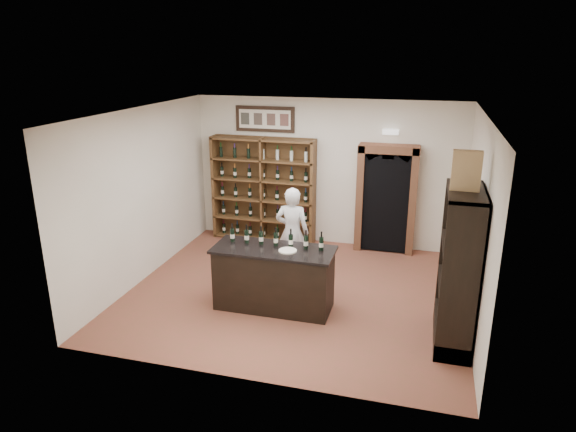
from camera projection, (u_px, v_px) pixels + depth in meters
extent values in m
plane|color=brown|center=(296.00, 292.00, 8.68)|extent=(5.50, 5.50, 0.00)
plane|color=white|center=(297.00, 113.00, 7.75)|extent=(5.50, 5.50, 0.00)
cube|color=white|center=(326.00, 173.00, 10.51)|extent=(5.50, 0.04, 3.00)
cube|color=white|center=(143.00, 195.00, 8.91)|extent=(0.04, 5.00, 3.00)
cube|color=white|center=(477.00, 222.00, 7.53)|extent=(0.04, 5.00, 3.00)
cube|color=brown|center=(266.00, 188.00, 10.93)|extent=(2.20, 0.02, 2.20)
cube|color=brown|center=(216.00, 186.00, 11.03)|extent=(0.06, 0.38, 2.20)
cube|color=brown|center=(313.00, 193.00, 10.50)|extent=(0.06, 0.38, 2.20)
cube|color=brown|center=(263.00, 190.00, 10.77)|extent=(0.04, 0.38, 2.20)
cube|color=brown|center=(264.00, 237.00, 11.09)|extent=(2.18, 0.38, 0.04)
cube|color=brown|center=(264.00, 218.00, 10.96)|extent=(2.18, 0.38, 0.04)
cube|color=brown|center=(263.00, 199.00, 10.83)|extent=(2.18, 0.38, 0.03)
cube|color=brown|center=(263.00, 180.00, 10.70)|extent=(2.18, 0.38, 0.04)
cube|color=brown|center=(263.00, 160.00, 10.57)|extent=(2.18, 0.38, 0.04)
cube|color=brown|center=(263.00, 140.00, 10.44)|extent=(2.18, 0.38, 0.04)
cube|color=black|center=(265.00, 119.00, 10.48)|extent=(1.25, 0.04, 0.52)
cube|color=black|center=(386.00, 200.00, 10.18)|extent=(0.97, 0.29, 2.05)
cube|color=#AF6944|center=(360.00, 198.00, 10.29)|extent=(0.14, 0.35, 2.15)
cube|color=#AF6944|center=(413.00, 201.00, 10.03)|extent=(0.14, 0.35, 2.15)
cube|color=#AF6944|center=(389.00, 149.00, 9.84)|extent=(1.15, 0.35, 0.16)
cube|color=white|center=(391.00, 132.00, 9.84)|extent=(0.30, 0.10, 0.10)
cube|color=black|center=(274.00, 280.00, 8.04)|extent=(1.80, 0.70, 0.94)
cube|color=black|center=(274.00, 250.00, 7.88)|extent=(1.88, 0.78, 0.04)
cylinder|color=black|center=(232.00, 235.00, 8.13)|extent=(0.07, 0.07, 0.21)
cylinder|color=silver|center=(232.00, 236.00, 8.14)|extent=(0.07, 0.07, 0.07)
cylinder|color=black|center=(232.00, 226.00, 8.09)|extent=(0.03, 0.03, 0.09)
cylinder|color=black|center=(247.00, 237.00, 8.07)|extent=(0.07, 0.07, 0.21)
cylinder|color=silver|center=(247.00, 237.00, 8.08)|extent=(0.07, 0.07, 0.07)
cylinder|color=black|center=(246.00, 228.00, 8.03)|extent=(0.03, 0.03, 0.09)
cylinder|color=black|center=(261.00, 238.00, 8.01)|extent=(0.07, 0.07, 0.21)
cylinder|color=silver|center=(261.00, 239.00, 8.02)|extent=(0.07, 0.07, 0.07)
cylinder|color=black|center=(261.00, 229.00, 7.97)|extent=(0.03, 0.03, 0.09)
cylinder|color=black|center=(276.00, 239.00, 7.95)|extent=(0.07, 0.07, 0.21)
cylinder|color=silver|center=(276.00, 240.00, 7.96)|extent=(0.07, 0.07, 0.07)
cylinder|color=black|center=(276.00, 230.00, 7.91)|extent=(0.03, 0.03, 0.09)
cylinder|color=black|center=(291.00, 241.00, 7.89)|extent=(0.07, 0.07, 0.21)
cylinder|color=silver|center=(291.00, 242.00, 7.90)|extent=(0.07, 0.07, 0.07)
cylinder|color=black|center=(291.00, 232.00, 7.84)|extent=(0.03, 0.03, 0.09)
cylinder|color=black|center=(306.00, 242.00, 7.83)|extent=(0.07, 0.07, 0.21)
cylinder|color=silver|center=(306.00, 243.00, 7.84)|extent=(0.07, 0.07, 0.07)
cylinder|color=black|center=(306.00, 233.00, 7.78)|extent=(0.03, 0.03, 0.09)
cylinder|color=black|center=(321.00, 244.00, 7.77)|extent=(0.07, 0.07, 0.21)
cylinder|color=silver|center=(321.00, 245.00, 7.78)|extent=(0.07, 0.07, 0.07)
cylinder|color=black|center=(321.00, 235.00, 7.72)|extent=(0.03, 0.03, 0.09)
cube|color=black|center=(476.00, 271.00, 6.83)|extent=(0.02, 1.20, 2.20)
cube|color=black|center=(460.00, 288.00, 6.36)|extent=(0.48, 0.04, 2.20)
cube|color=black|center=(457.00, 253.00, 7.42)|extent=(0.48, 0.04, 2.20)
cube|color=black|center=(467.00, 192.00, 6.55)|extent=(0.48, 1.20, 0.04)
cube|color=black|center=(451.00, 333.00, 7.19)|extent=(0.48, 1.20, 0.24)
cube|color=black|center=(453.00, 319.00, 7.12)|extent=(0.48, 1.16, 0.03)
cube|color=black|center=(457.00, 283.00, 6.95)|extent=(0.48, 1.16, 0.03)
cube|color=black|center=(461.00, 245.00, 6.78)|extent=(0.48, 1.16, 0.03)
imported|color=silver|center=(292.00, 233.00, 9.06)|extent=(0.60, 0.40, 1.65)
cylinder|color=silver|center=(288.00, 251.00, 7.75)|extent=(0.27, 0.27, 0.02)
cube|color=tan|center=(466.00, 171.00, 6.47)|extent=(0.37, 0.16, 0.51)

